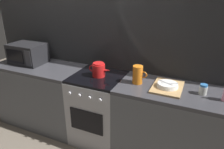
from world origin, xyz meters
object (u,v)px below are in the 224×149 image
Objects in this scene: kettle at (99,70)px; dish_pile at (167,86)px; microwave at (28,53)px; pitcher at (138,75)px; stove_unit at (98,108)px; spice_jar at (203,89)px.

dish_pile is (0.80, 0.00, -0.06)m from kettle.
pitcher is (1.58, -0.02, -0.03)m from microwave.
pitcher reaches higher than stove_unit.
pitcher is at bearing -179.73° from dish_pile.
spice_jar reaches higher than dish_pile.
microwave reaches higher than dish_pile.
stove_unit is 0.74m from pitcher.
pitcher is at bearing -178.77° from spice_jar.
microwave is at bearing 179.80° from spice_jar.
dish_pile is at bearing 0.52° from stove_unit.
pitcher is at bearing -0.81° from microwave.
stove_unit is 1.23m from microwave.
dish_pile is at bearing -177.85° from spice_jar.
dish_pile is 0.34m from spice_jar.
kettle reaches higher than dish_pile.
pitcher is (0.49, 0.01, 0.55)m from stove_unit.
microwave is 2.30× the size of pitcher.
kettle is (1.10, -0.03, -0.05)m from microwave.
dish_pile is (0.82, 0.01, 0.47)m from stove_unit.
stove_unit is 0.94m from dish_pile.
stove_unit is at bearing -1.48° from microwave.
microwave is 1.10m from kettle.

